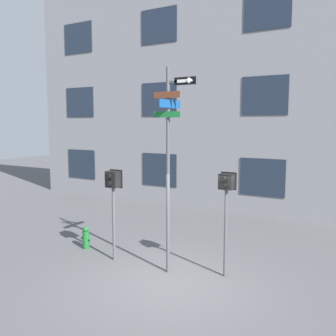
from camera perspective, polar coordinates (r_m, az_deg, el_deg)
name	(u,v)px	position (r m, az deg, el deg)	size (l,w,h in m)	color
ground_plane	(171,283)	(9.20, 0.46, -17.12)	(60.00, 60.00, 0.00)	#515154
building_facade	(268,54)	(15.66, 15.04, 16.42)	(24.00, 0.63, 12.80)	gray
street_sign_pole	(170,154)	(9.06, 0.25, 2.11)	(1.11, 0.99, 5.06)	#4C4C51
pedestrian_signal_left	(113,189)	(10.17, -8.39, -3.13)	(0.41, 0.40, 2.49)	#4C4C51
pedestrian_signal_right	(226,195)	(9.08, 8.86, -4.12)	(0.40, 0.40, 2.57)	#4C4C51
fire_hydrant	(86,238)	(11.64, -12.39, -10.37)	(0.36, 0.20, 0.67)	#196028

